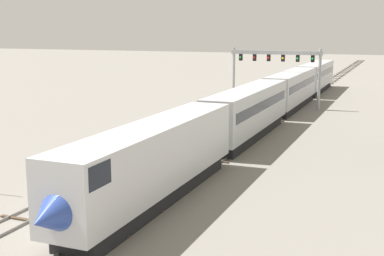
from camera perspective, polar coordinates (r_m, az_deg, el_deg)
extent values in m
plane|color=gray|center=(30.06, -10.60, -9.49)|extent=(400.00, 400.00, 0.00)
cube|color=slate|center=(85.41, 12.45, 3.65)|extent=(0.07, 200.00, 0.16)
cube|color=slate|center=(85.18, 13.40, 3.59)|extent=(0.07, 200.00, 0.16)
cube|color=#473828|center=(27.46, -9.31, -11.33)|extent=(2.60, 0.24, 0.10)
cube|color=#473828|center=(30.70, -5.38, -8.81)|extent=(2.60, 0.24, 0.10)
cube|color=#473828|center=(34.11, -2.26, -6.75)|extent=(2.60, 0.24, 0.10)
cube|color=#473828|center=(37.63, 0.26, -5.05)|extent=(2.60, 0.24, 0.10)
cube|color=#473828|center=(41.24, 2.34, -3.64)|extent=(2.60, 0.24, 0.10)
cube|color=#473828|center=(44.92, 4.08, -2.46)|extent=(2.60, 0.24, 0.10)
cube|color=#473828|center=(48.64, 5.54, -1.45)|extent=(2.60, 0.24, 0.10)
cube|color=#473828|center=(52.41, 6.80, -0.59)|extent=(2.60, 0.24, 0.10)
cube|color=#473828|center=(56.21, 7.89, 0.16)|extent=(2.60, 0.24, 0.10)
cube|color=#473828|center=(60.04, 8.84, 0.81)|extent=(2.60, 0.24, 0.10)
cube|color=#473828|center=(63.88, 9.68, 1.38)|extent=(2.60, 0.24, 0.10)
cube|color=#473828|center=(67.75, 10.42, 1.89)|extent=(2.60, 0.24, 0.10)
cube|color=#473828|center=(71.63, 11.08, 2.34)|extent=(2.60, 0.24, 0.10)
cube|color=#473828|center=(75.52, 11.67, 2.75)|extent=(2.60, 0.24, 0.10)
cube|color=#473828|center=(79.42, 12.21, 3.12)|extent=(2.60, 0.24, 0.10)
cube|color=#473828|center=(83.34, 12.70, 3.45)|extent=(2.60, 0.24, 0.10)
cube|color=#473828|center=(87.26, 13.14, 3.75)|extent=(2.60, 0.24, 0.10)
cube|color=#473828|center=(91.18, 13.54, 4.02)|extent=(2.60, 0.24, 0.10)
cube|color=#473828|center=(95.12, 13.91, 4.28)|extent=(2.60, 0.24, 0.10)
cube|color=#473828|center=(99.05, 14.26, 4.51)|extent=(2.60, 0.24, 0.10)
cube|color=#473828|center=(103.00, 14.57, 4.72)|extent=(2.60, 0.24, 0.10)
cube|color=#473828|center=(106.94, 14.87, 4.92)|extent=(2.60, 0.24, 0.10)
cube|color=#473828|center=(110.90, 15.14, 5.10)|extent=(2.60, 0.24, 0.10)
cube|color=#473828|center=(114.85, 15.39, 5.28)|extent=(2.60, 0.24, 0.10)
cube|color=#473828|center=(118.81, 15.63, 5.44)|extent=(2.60, 0.24, 0.10)
cube|color=#473828|center=(122.77, 15.85, 5.59)|extent=(2.60, 0.24, 0.10)
cube|color=#473828|center=(126.73, 16.06, 5.73)|extent=(2.60, 0.24, 0.10)
cube|color=#473828|center=(130.70, 16.25, 5.86)|extent=(2.60, 0.24, 0.10)
cube|color=#473828|center=(134.66, 16.44, 5.98)|extent=(2.60, 0.24, 0.10)
cube|color=#473828|center=(138.63, 16.61, 6.10)|extent=(2.60, 0.24, 0.10)
cube|color=#473828|center=(142.60, 16.78, 6.21)|extent=(2.60, 0.24, 0.10)
cube|color=#473828|center=(146.58, 16.93, 6.31)|extent=(2.60, 0.24, 0.10)
cube|color=#473828|center=(150.55, 17.08, 6.41)|extent=(2.60, 0.24, 0.10)
cube|color=#473828|center=(154.52, 17.22, 6.50)|extent=(2.60, 0.24, 0.10)
cube|color=#473828|center=(158.50, 17.35, 6.59)|extent=(2.60, 0.24, 0.10)
cube|color=#473828|center=(162.48, 17.48, 6.68)|extent=(2.60, 0.24, 0.10)
cube|color=#473828|center=(166.46, 17.60, 6.76)|extent=(2.60, 0.24, 0.10)
cube|color=#473828|center=(170.44, 17.71, 6.83)|extent=(2.60, 0.24, 0.10)
cube|color=#473828|center=(174.42, 17.82, 6.90)|extent=(2.60, 0.24, 0.10)
cube|color=#473828|center=(178.40, 17.93, 6.97)|extent=(2.60, 0.24, 0.10)
cube|color=#473828|center=(182.38, 18.03, 7.04)|extent=(2.60, 0.24, 0.10)
cube|color=slate|center=(67.36, 4.88, 2.01)|extent=(0.07, 160.00, 0.16)
cube|color=slate|center=(66.95, 6.06, 1.93)|extent=(0.07, 160.00, 0.16)
cube|color=#473828|center=(30.54, -18.28, -9.44)|extent=(2.60, 0.24, 0.10)
cube|color=#473828|center=(33.49, -13.83, -7.40)|extent=(2.60, 0.24, 0.10)
cube|color=#473828|center=(36.64, -10.16, -5.67)|extent=(2.60, 0.24, 0.10)
cube|color=#473828|center=(39.94, -7.10, -4.20)|extent=(2.60, 0.24, 0.10)
cube|color=#473828|center=(43.35, -4.52, -2.95)|extent=(2.60, 0.24, 0.10)
cube|color=#473828|center=(46.87, -2.33, -1.88)|extent=(2.60, 0.24, 0.10)
cube|color=#473828|center=(50.45, -0.45, -0.96)|extent=(2.60, 0.24, 0.10)
cube|color=#473828|center=(54.09, 1.18, -0.16)|extent=(2.60, 0.24, 0.10)
cube|color=#473828|center=(57.78, 2.60, 0.54)|extent=(2.60, 0.24, 0.10)
cube|color=#473828|center=(61.51, 3.85, 1.15)|extent=(2.60, 0.24, 0.10)
cube|color=#473828|center=(65.27, 4.96, 1.69)|extent=(2.60, 0.24, 0.10)
cube|color=#473828|center=(69.06, 5.95, 2.18)|extent=(2.60, 0.24, 0.10)
cube|color=#473828|center=(72.87, 6.83, 2.61)|extent=(2.60, 0.24, 0.10)
cube|color=#473828|center=(76.69, 7.63, 3.00)|extent=(2.60, 0.24, 0.10)
cube|color=#473828|center=(80.54, 8.35, 3.35)|extent=(2.60, 0.24, 0.10)
cube|color=#473828|center=(84.40, 9.01, 3.67)|extent=(2.60, 0.24, 0.10)
cube|color=#473828|center=(88.27, 9.61, 3.96)|extent=(2.60, 0.24, 0.10)
cube|color=#473828|center=(92.16, 10.16, 4.22)|extent=(2.60, 0.24, 0.10)
cube|color=#473828|center=(96.05, 10.66, 4.47)|extent=(2.60, 0.24, 0.10)
cube|color=#473828|center=(99.95, 11.13, 4.69)|extent=(2.60, 0.24, 0.10)
cube|color=#473828|center=(103.86, 11.56, 4.90)|extent=(2.60, 0.24, 0.10)
cube|color=#473828|center=(107.78, 11.96, 5.09)|extent=(2.60, 0.24, 0.10)
cube|color=#473828|center=(111.70, 12.33, 5.27)|extent=(2.60, 0.24, 0.10)
cube|color=#473828|center=(115.63, 12.68, 5.43)|extent=(2.60, 0.24, 0.10)
cube|color=#473828|center=(119.56, 13.00, 5.59)|extent=(2.60, 0.24, 0.10)
cube|color=#473828|center=(123.49, 13.31, 5.73)|extent=(2.60, 0.24, 0.10)
cube|color=#473828|center=(127.43, 13.59, 5.87)|extent=(2.60, 0.24, 0.10)
cube|color=#473828|center=(131.38, 13.86, 6.00)|extent=(2.60, 0.24, 0.10)
cube|color=#473828|center=(135.33, 14.11, 6.12)|extent=(2.60, 0.24, 0.10)
cube|color=#473828|center=(139.28, 14.35, 6.23)|extent=(2.60, 0.24, 0.10)
cube|color=#473828|center=(143.23, 14.58, 6.34)|extent=(2.60, 0.24, 0.10)
cube|color=silver|center=(31.28, -4.09, -2.97)|extent=(3.00, 19.27, 3.80)
cone|color=#2D479E|center=(23.36, -14.92, -9.16)|extent=(2.88, 2.60, 2.88)
cube|color=black|center=(23.98, -13.09, -4.70)|extent=(3.04, 1.80, 1.10)
cube|color=black|center=(31.94, -4.03, -7.15)|extent=(2.52, 17.34, 1.00)
cube|color=#B7BABF|center=(49.93, 6.23, 2.18)|extent=(3.00, 19.27, 3.80)
cube|color=black|center=(49.88, 6.24, 2.63)|extent=(3.04, 17.73, 0.90)
cube|color=black|center=(50.35, 6.18, -0.52)|extent=(2.52, 17.34, 1.00)
cube|color=#B7BABF|center=(69.50, 10.87, 4.47)|extent=(3.00, 19.27, 3.80)
cube|color=black|center=(69.46, 10.88, 4.79)|extent=(3.04, 17.73, 0.90)
cube|color=black|center=(69.79, 10.80, 2.51)|extent=(2.52, 17.34, 1.00)
cube|color=#B7BABF|center=(89.38, 13.47, 5.73)|extent=(3.00, 19.27, 3.80)
cube|color=black|center=(89.34, 13.48, 5.99)|extent=(3.04, 17.73, 0.90)
cube|color=black|center=(89.61, 13.40, 4.21)|extent=(2.52, 17.34, 1.00)
cylinder|color=#999BA0|center=(71.43, 4.58, 5.63)|extent=(0.36, 0.36, 7.88)
cylinder|color=#999BA0|center=(68.84, 13.77, 5.16)|extent=(0.36, 0.36, 7.88)
cube|color=#999BA0|center=(69.68, 9.18, 8.16)|extent=(12.10, 0.36, 0.50)
cube|color=black|center=(71.00, 5.37, 7.73)|extent=(0.44, 0.32, 0.90)
sphere|color=green|center=(70.82, 5.32, 7.72)|extent=(0.28, 0.28, 0.28)
cube|color=black|center=(70.47, 6.87, 7.67)|extent=(0.44, 0.32, 0.90)
sphere|color=red|center=(70.29, 6.83, 7.67)|extent=(0.28, 0.28, 0.28)
cube|color=black|center=(69.99, 8.40, 7.62)|extent=(0.44, 0.32, 0.90)
sphere|color=red|center=(69.81, 8.36, 7.61)|extent=(0.28, 0.28, 0.28)
cube|color=black|center=(69.56, 9.94, 7.55)|extent=(0.44, 0.32, 0.90)
sphere|color=yellow|center=(69.37, 9.91, 7.54)|extent=(0.28, 0.28, 0.28)
cube|color=black|center=(69.18, 11.51, 7.48)|extent=(0.44, 0.32, 0.90)
sphere|color=green|center=(68.99, 11.48, 7.47)|extent=(0.28, 0.28, 0.28)
cube|color=black|center=(68.84, 13.08, 7.40)|extent=(0.44, 0.32, 0.90)
sphere|color=green|center=(68.66, 13.06, 7.39)|extent=(0.28, 0.28, 0.28)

